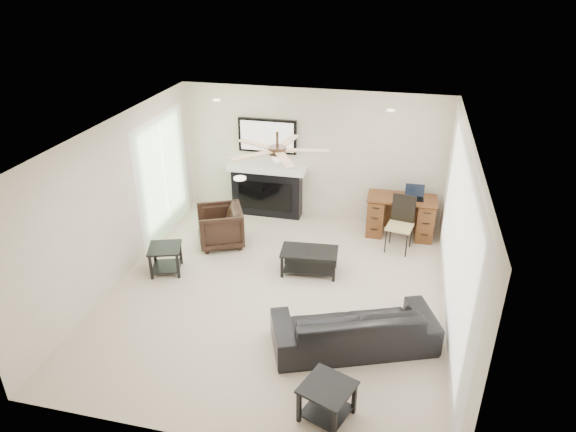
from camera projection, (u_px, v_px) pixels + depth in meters
name	position (u px, v px, depth m)	size (l,w,h in m)	color
room_shell	(291.00, 191.00, 7.06)	(5.50, 5.54, 2.52)	#BDA998
sofa	(354.00, 326.00, 6.61)	(2.09, 0.82, 0.61)	black
armchair	(220.00, 226.00, 8.99)	(0.75, 0.77, 0.70)	black
coffee_table	(309.00, 261.00, 8.23)	(0.90, 0.50, 0.40)	black
end_table_near	(327.00, 402.00, 5.59)	(0.52, 0.52, 0.45)	black
end_table_left	(166.00, 259.00, 8.24)	(0.50, 0.50, 0.45)	black
fireplace_unit	(266.00, 169.00, 9.78)	(1.52, 0.34, 1.91)	black
desk	(400.00, 216.00, 9.27)	(1.22, 0.56, 0.76)	#442511
desk_chair	(400.00, 225.00, 8.74)	(0.42, 0.44, 0.97)	black
laptop	(415.00, 193.00, 8.99)	(0.33, 0.24, 0.23)	black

